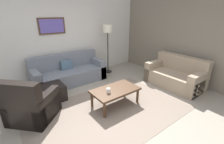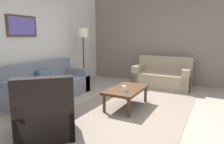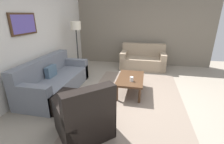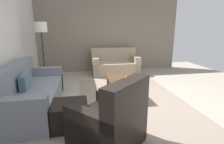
{
  "view_description": "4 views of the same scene",
  "coord_description": "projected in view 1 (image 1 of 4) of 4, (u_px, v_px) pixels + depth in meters",
  "views": [
    {
      "loc": [
        -1.73,
        -2.42,
        2.09
      ],
      "look_at": [
        0.24,
        0.19,
        0.84
      ],
      "focal_mm": 24.99,
      "sensor_mm": 36.0,
      "label": 1
    },
    {
      "loc": [
        -3.48,
        -1.51,
        1.5
      ],
      "look_at": [
        0.33,
        0.49,
        0.72
      ],
      "focal_mm": 32.38,
      "sensor_mm": 36.0,
      "label": 2
    },
    {
      "loc": [
        -3.46,
        -0.19,
        1.92
      ],
      "look_at": [
        0.08,
        0.57,
        0.6
      ],
      "focal_mm": 25.58,
      "sensor_mm": 36.0,
      "label": 3
    },
    {
      "loc": [
        -3.43,
        1.06,
        1.53
      ],
      "look_at": [
        0.12,
        0.41,
        0.63
      ],
      "focal_mm": 27.71,
      "sensor_mm": 36.0,
      "label": 4
    }
  ],
  "objects": [
    {
      "name": "couch_loveseat",
      "position": [
        176.0,
        76.0,
        4.71
      ],
      "size": [
        0.89,
        1.6,
        0.88
      ],
      "color": "gray",
      "rests_on": "ground_plane"
    },
    {
      "name": "framed_artwork",
      "position": [
        52.0,
        26.0,
        4.64
      ],
      "size": [
        0.78,
        0.04,
        0.47
      ],
      "color": "#472D1C"
    },
    {
      "name": "armchair_leather",
      "position": [
        31.0,
        107.0,
        3.13
      ],
      "size": [
        1.13,
        1.13,
        0.95
      ],
      "color": "black",
      "rests_on": "ground_plane"
    },
    {
      "name": "couch_main",
      "position": [
        68.0,
        73.0,
        4.95
      ],
      "size": [
        2.17,
        0.91,
        0.88
      ],
      "color": "slate",
      "rests_on": "ground_plane"
    },
    {
      "name": "ottoman",
      "position": [
        53.0,
        92.0,
        3.93
      ],
      "size": [
        0.56,
        0.56,
        0.4
      ],
      "primitive_type": "cube",
      "color": "black",
      "rests_on": "ground_plane"
    },
    {
      "name": "ground_plane",
      "position": [
        108.0,
        111.0,
        3.52
      ],
      "size": [
        8.0,
        8.0,
        0.0
      ],
      "primitive_type": "plane",
      "color": "gray"
    },
    {
      "name": "area_rug",
      "position": [
        108.0,
        111.0,
        3.52
      ],
      "size": [
        3.44,
        2.25,
        0.01
      ],
      "primitive_type": "cube",
      "color": "gray",
      "rests_on": "ground_plane"
    },
    {
      "name": "rear_partition",
      "position": [
        60.0,
        36.0,
        4.96
      ],
      "size": [
        6.0,
        0.12,
        2.8
      ],
      "primitive_type": "cube",
      "color": "silver",
      "rests_on": "ground_plane"
    },
    {
      "name": "lamp_standing",
      "position": [
        108.0,
        34.0,
        5.36
      ],
      "size": [
        0.32,
        0.32,
        1.71
      ],
      "color": "black",
      "rests_on": "ground_plane"
    },
    {
      "name": "stone_feature_panel",
      "position": [
        188.0,
        37.0,
        4.71
      ],
      "size": [
        0.12,
        5.2,
        2.8
      ],
      "primitive_type": "cube",
      "color": "slate",
      "rests_on": "ground_plane"
    },
    {
      "name": "cup",
      "position": [
        108.0,
        91.0,
        3.46
      ],
      "size": [
        0.08,
        0.08,
        0.11
      ],
      "primitive_type": "cylinder",
      "color": "white",
      "rests_on": "coffee_table"
    },
    {
      "name": "coffee_table",
      "position": [
        115.0,
        91.0,
        3.66
      ],
      "size": [
        1.1,
        0.64,
        0.41
      ],
      "color": "#472D1C",
      "rests_on": "ground_plane"
    }
  ]
}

